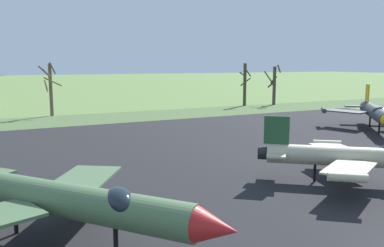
% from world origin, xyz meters
% --- Properties ---
extents(asphalt_apron, '(84.13, 53.56, 0.05)m').
position_xyz_m(asphalt_apron, '(0.00, 16.07, 0.03)').
color(asphalt_apron, black).
rests_on(asphalt_apron, ground).
extents(grass_verge_strip, '(144.13, 12.00, 0.06)m').
position_xyz_m(grass_verge_strip, '(0.00, 48.85, 0.03)').
color(grass_verge_strip, '#4D663A').
rests_on(grass_verge_strip, ground).
extents(jet_fighter_front_left, '(13.16, 14.05, 5.35)m').
position_xyz_m(jet_fighter_front_left, '(25.42, 23.06, 2.27)').
color(jet_fighter_front_left, '#33383D').
rests_on(jet_fighter_front_left, ground).
extents(jet_fighter_front_right, '(11.98, 10.82, 4.48)m').
position_xyz_m(jet_fighter_front_right, '(6.11, 8.48, 1.93)').
color(jet_fighter_front_right, '#B7B293').
rests_on(jet_fighter_front_right, ground).
extents(jet_fighter_rear_left, '(11.73, 13.31, 5.40)m').
position_xyz_m(jet_fighter_rear_left, '(-12.94, 7.80, 2.20)').
color(jet_fighter_rear_left, '#4C6B47').
rests_on(jet_fighter_rear_left, ground).
extents(bare_tree_left_of_center, '(3.19, 2.35, 8.26)m').
position_xyz_m(bare_tree_left_of_center, '(-7.12, 55.08, 4.44)').
color(bare_tree_left_of_center, brown).
rests_on(bare_tree_left_of_center, ground).
extents(bare_tree_center, '(2.52, 2.57, 8.08)m').
position_xyz_m(bare_tree_center, '(28.06, 54.52, 4.19)').
color(bare_tree_center, '#42382D').
rests_on(bare_tree_center, ground).
extents(bare_tree_right_of_center, '(3.08, 3.04, 7.83)m').
position_xyz_m(bare_tree_right_of_center, '(34.18, 53.52, 4.07)').
color(bare_tree_right_of_center, '#42382D').
rests_on(bare_tree_right_of_center, ground).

